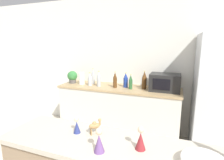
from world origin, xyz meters
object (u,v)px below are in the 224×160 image
at_px(paper_towel_roll, 82,78).
at_px(back_bottle_3, 99,79).
at_px(wise_man_figurine_blue, 77,126).
at_px(wise_man_figurine_crimson, 141,140).
at_px(back_bottle_0, 93,77).
at_px(back_bottle_1, 144,80).
at_px(back_bottle_5, 115,80).
at_px(potted_plant, 72,77).
at_px(back_bottle_2, 90,79).
at_px(wise_man_figurine_purple, 99,142).
at_px(camel_figurine, 95,125).
at_px(back_bottle_4, 131,82).
at_px(back_bottle_6, 126,80).
at_px(microwave, 165,82).

height_order(paper_towel_roll, back_bottle_3, back_bottle_3).
relative_size(wise_man_figurine_blue, wise_man_figurine_crimson, 0.81).
relative_size(back_bottle_0, wise_man_figurine_blue, 2.42).
bearing_deg(back_bottle_1, back_bottle_5, -168.70).
height_order(paper_towel_roll, wise_man_figurine_crimson, wise_man_figurine_crimson).
distance_m(potted_plant, back_bottle_2, 0.43).
xyz_separation_m(paper_towel_roll, back_bottle_5, (0.70, -0.04, 0.02)).
relative_size(paper_towel_roll, wise_man_figurine_purple, 1.42).
distance_m(back_bottle_1, camel_figurine, 1.88).
bearing_deg(back_bottle_5, paper_towel_roll, 176.34).
bearing_deg(wise_man_figurine_purple, back_bottle_4, 99.01).
relative_size(back_bottle_2, back_bottle_5, 0.87).
bearing_deg(back_bottle_5, wise_man_figurine_purple, -73.19).
xyz_separation_m(potted_plant, wise_man_figurine_blue, (1.25, -1.87, 0.03)).
bearing_deg(back_bottle_2, potted_plant, 170.10).
height_order(back_bottle_0, back_bottle_3, back_bottle_0).
relative_size(potted_plant, back_bottle_4, 0.95).
xyz_separation_m(back_bottle_4, camel_figurine, (0.19, -1.78, 0.05)).
bearing_deg(back_bottle_2, paper_towel_roll, 163.54).
height_order(back_bottle_0, back_bottle_5, back_bottle_0).
height_order(back_bottle_5, back_bottle_6, back_bottle_5).
height_order(potted_plant, back_bottle_4, back_bottle_4).
bearing_deg(microwave, back_bottle_1, 178.31).
bearing_deg(wise_man_figurine_purple, back_bottle_6, 101.69).
height_order(back_bottle_0, camel_figurine, back_bottle_0).
distance_m(paper_towel_roll, microwave, 1.54).
bearing_deg(microwave, camel_figurine, -100.98).
height_order(back_bottle_4, camel_figurine, back_bottle_4).
distance_m(potted_plant, back_bottle_5, 0.91).
bearing_deg(paper_towel_roll, back_bottle_0, 26.03).
bearing_deg(back_bottle_5, back_bottle_0, 164.36).
bearing_deg(back_bottle_0, microwave, -2.19).
relative_size(back_bottle_5, camel_figurine, 2.43).
distance_m(potted_plant, back_bottle_4, 1.20).
bearing_deg(back_bottle_5, wise_man_figurine_blue, -79.31).
distance_m(back_bottle_5, camel_figurine, 1.84).
bearing_deg(potted_plant, back_bottle_1, 1.74).
relative_size(back_bottle_2, back_bottle_4, 0.96).
height_order(back_bottle_1, back_bottle_3, back_bottle_1).
height_order(paper_towel_roll, wise_man_figurine_purple, wise_man_figurine_purple).
bearing_deg(microwave, back_bottle_2, -175.37).
distance_m(potted_plant, paper_towel_roll, 0.22).
height_order(back_bottle_6, wise_man_figurine_blue, back_bottle_6).
distance_m(back_bottle_1, wise_man_figurine_blue, 1.92).
bearing_deg(wise_man_figurine_blue, back_bottle_5, 100.69).
relative_size(back_bottle_5, wise_man_figurine_blue, 2.29).
bearing_deg(back_bottle_5, wise_man_figurine_crimson, -66.03).
height_order(microwave, wise_man_figurine_purple, microwave).
distance_m(back_bottle_2, back_bottle_6, 0.66).
bearing_deg(back_bottle_1, back_bottle_0, 177.64).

